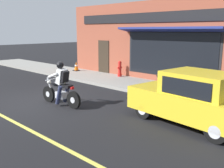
# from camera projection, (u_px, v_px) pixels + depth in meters

# --- Properties ---
(ground_plane) EXTENTS (80.00, 80.00, 0.00)m
(ground_plane) POSITION_uv_depth(u_px,v_px,m) (42.00, 102.00, 10.13)
(ground_plane) COLOR black
(sidewalk_curb) EXTENTS (2.60, 22.00, 0.14)m
(sidewalk_curb) POSITION_uv_depth(u_px,v_px,m) (86.00, 76.00, 15.52)
(sidewalk_curb) COLOR gray
(sidewalk_curb) RESTS_ON ground
(storefront_building) EXTENTS (1.25, 11.63, 4.20)m
(storefront_building) POSITION_uv_depth(u_px,v_px,m) (150.00, 42.00, 13.83)
(storefront_building) COLOR brown
(storefront_building) RESTS_ON ground
(motorcycle_with_rider) EXTENTS (0.60, 2.02, 1.62)m
(motorcycle_with_rider) POSITION_uv_depth(u_px,v_px,m) (61.00, 87.00, 9.54)
(motorcycle_with_rider) COLOR black
(motorcycle_with_rider) RESTS_ON ground
(car_hatchback) EXTENTS (2.00, 3.92, 1.57)m
(car_hatchback) POSITION_uv_depth(u_px,v_px,m) (193.00, 99.00, 7.58)
(car_hatchback) COLOR black
(car_hatchback) RESTS_ON ground
(fire_hydrant) EXTENTS (0.36, 0.24, 0.88)m
(fire_hydrant) POSITION_uv_depth(u_px,v_px,m) (120.00, 69.00, 14.77)
(fire_hydrant) COLOR red
(fire_hydrant) RESTS_ON sidewalk_curb
(traffic_cone) EXTENTS (0.36, 0.36, 0.60)m
(traffic_cone) POSITION_uv_depth(u_px,v_px,m) (76.00, 66.00, 16.86)
(traffic_cone) COLOR black
(traffic_cone) RESTS_ON sidewalk_curb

